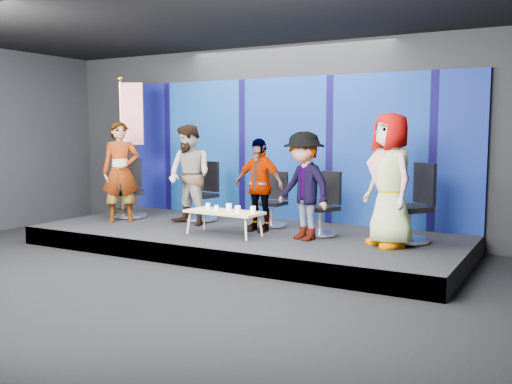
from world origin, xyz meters
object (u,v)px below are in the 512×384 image
at_px(chair_b, 203,201).
at_px(panelist_b, 190,175).
at_px(panelist_c, 259,185).
at_px(coffee_table, 224,213).
at_px(panelist_a, 121,172).
at_px(flag_stand, 128,142).
at_px(chair_a, 130,198).
at_px(chair_d, 323,214).
at_px(panelist_d, 304,186).
at_px(mug_d, 238,209).
at_px(panelist_e, 390,180).
at_px(chair_c, 273,209).
at_px(mug_c, 229,207).
at_px(mug_a, 208,206).
at_px(mug_b, 216,208).
at_px(chair_e, 412,217).
at_px(mug_e, 253,210).

height_order(chair_b, panelist_b, panelist_b).
bearing_deg(panelist_c, coffee_table, -112.46).
relative_size(panelist_a, chair_b, 1.68).
bearing_deg(flag_stand, chair_a, -74.25).
bearing_deg(chair_d, flag_stand, -157.32).
xyz_separation_m(panelist_b, chair_d, (2.40, 0.22, -0.54)).
height_order(panelist_d, mug_d, panelist_d).
bearing_deg(panelist_e, chair_d, -156.24).
xyz_separation_m(chair_c, panelist_e, (2.23, -0.71, 0.64)).
xyz_separation_m(panelist_b, panelist_d, (2.29, -0.27, -0.06)).
bearing_deg(panelist_e, chair_c, -156.72).
bearing_deg(mug_c, coffee_table, -106.56).
distance_m(mug_a, mug_b, 0.28).
xyz_separation_m(panelist_a, chair_e, (5.06, 0.64, -0.52)).
height_order(chair_c, mug_c, chair_c).
distance_m(chair_a, chair_c, 2.86).
relative_size(panelist_b, mug_b, 20.75).
distance_m(chair_e, panelist_e, 0.76).
relative_size(panelist_e, mug_b, 22.50).
xyz_separation_m(chair_c, mug_e, (0.22, -1.08, 0.13)).
distance_m(mug_a, flag_stand, 2.73).
xyz_separation_m(panelist_d, mug_b, (-1.37, -0.30, -0.39)).
bearing_deg(mug_d, mug_e, 19.65).
bearing_deg(mug_e, coffee_table, -177.40).
xyz_separation_m(panelist_d, mug_d, (-0.96, -0.32, -0.38)).
bearing_deg(panelist_c, chair_a, -178.51).
bearing_deg(mug_d, mug_b, 176.89).
bearing_deg(panelist_c, chair_e, 9.05).
xyz_separation_m(panelist_c, mug_e, (0.22, -0.58, -0.32)).
bearing_deg(chair_a, chair_c, -33.82).
bearing_deg(panelist_c, chair_d, 11.00).
relative_size(chair_b, chair_d, 1.07).
distance_m(panelist_d, mug_b, 1.46).
distance_m(mug_c, mug_d, 0.30).
height_order(panelist_c, panelist_e, panelist_e).
relative_size(chair_e, mug_c, 10.80).
relative_size(chair_b, mug_c, 9.96).
distance_m(chair_e, mug_c, 2.80).
xyz_separation_m(mug_b, flag_stand, (-2.66, 0.96, 1.00)).
height_order(chair_c, panelist_e, panelist_e).
relative_size(chair_b, mug_e, 10.38).
height_order(panelist_c, mug_b, panelist_c).
relative_size(chair_a, chair_c, 1.19).
relative_size(chair_a, chair_e, 0.95).
xyz_separation_m(mug_c, mug_d, (0.26, -0.15, -0.00)).
height_order(panelist_d, mug_a, panelist_d).
bearing_deg(chair_e, mug_c, -123.31).
distance_m(panelist_a, mug_e, 2.89).
relative_size(panelist_c, mug_c, 14.05).
distance_m(chair_a, panelist_c, 2.86).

